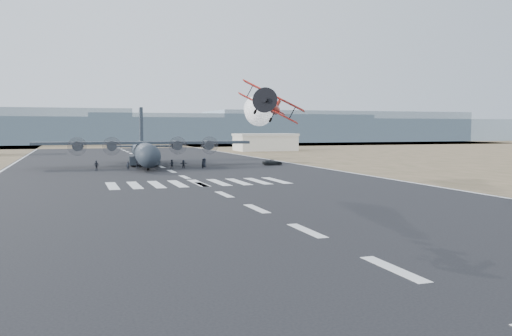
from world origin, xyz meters
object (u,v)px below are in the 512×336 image
transport_aircraft (144,150)px  crew_d (96,165)px  crew_a (137,164)px  hangar_right (265,142)px  crew_f (184,164)px  aerobatic_biplane (271,105)px  crew_b (172,164)px  crew_g (128,166)px  crew_h (203,163)px  crew_c (138,164)px  crew_e (204,163)px  support_vehicle (272,162)px

transport_aircraft → crew_d: 13.88m
crew_a → transport_aircraft: bearing=179.8°
hangar_right → crew_f: (-42.44, -70.91, -2.20)m
crew_a → aerobatic_biplane: bearing=22.2°
crew_b → crew_g: bearing=24.0°
crew_b → crew_h: (6.04, -1.26, 0.06)m
hangar_right → crew_a: bearing=-126.8°
crew_c → crew_g: bearing=-75.2°
crew_d → crew_e: size_ratio=1.01×
support_vehicle → crew_b: bearing=99.4°
crew_a → crew_f: (8.78, -2.35, -0.13)m
crew_e → crew_g: size_ratio=1.14×
hangar_right → crew_g: hangar_right is taller
aerobatic_biplane → crew_h: (8.54, 61.13, -8.92)m
support_vehicle → crew_a: size_ratio=2.27×
crew_b → crew_f: crew_b is taller
crew_d → crew_f: bearing=42.9°
aerobatic_biplane → transport_aircraft: transport_aircraft is taller
transport_aircraft → crew_d: size_ratio=23.42×
crew_d → crew_e: bearing=46.2°
aerobatic_biplane → crew_f: bearing=101.8°
crew_c → crew_e: (12.94, -1.51, 0.02)m
crew_g → transport_aircraft: bearing=96.0°
support_vehicle → crew_e: 15.09m
support_vehicle → crew_h: 16.40m
crew_b → crew_d: bearing=14.5°
crew_c → crew_d: size_ratio=0.97×
aerobatic_biplane → crew_e: size_ratio=2.90×
support_vehicle → crew_f: (-19.57, -2.39, 0.22)m
hangar_right → crew_d: size_ratio=11.06×
crew_a → crew_e: size_ratio=1.02×
hangar_right → crew_e: bearing=-118.6°
crew_a → crew_g: 4.51m
hangar_right → support_vehicle: size_ratio=4.85×
crew_a → crew_c: 0.57m
aerobatic_biplane → crew_g: aerobatic_biplane is taller
hangar_right → crew_f: bearing=-120.9°
crew_b → support_vehicle: bearing=-158.5°
crew_g → crew_a: bearing=91.1°
crew_e → crew_c: bearing=59.6°
crew_a → crew_b: size_ratio=1.06×
transport_aircraft → crew_e: 13.67m
crew_e → crew_f: 4.70m
crew_d → crew_f: crew_d is taller
crew_c → aerobatic_biplane: bearing=-43.9°
aerobatic_biplane → crew_e: aerobatic_biplane is taller
hangar_right → transport_aircraft: size_ratio=0.47×
aerobatic_biplane → transport_aircraft: 72.07m
crew_e → aerobatic_biplane: bearing=147.9°
aerobatic_biplane → crew_h: 62.37m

